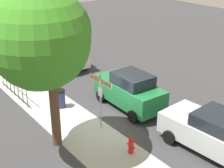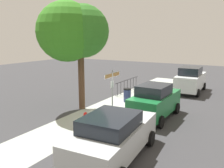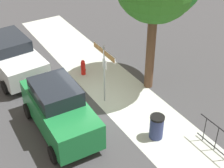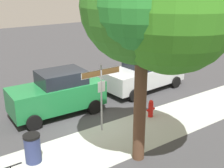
{
  "view_description": "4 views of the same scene",
  "coord_description": "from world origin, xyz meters",
  "px_view_note": "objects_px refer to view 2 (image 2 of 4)",
  "views": [
    {
      "loc": [
        -10.91,
        8.02,
        8.07
      ],
      "look_at": [
        -0.39,
        -0.05,
        2.22
      ],
      "focal_mm": 51.68,
      "sensor_mm": 36.0,
      "label": 1
    },
    {
      "loc": [
        -11.87,
        -6.43,
        4.54
      ],
      "look_at": [
        -0.24,
        0.35,
        1.89
      ],
      "focal_mm": 37.88,
      "sensor_mm": 36.0,
      "label": 2
    },
    {
      "loc": [
        10.15,
        -5.46,
        8.81
      ],
      "look_at": [
        0.9,
        0.16,
        1.54
      ],
      "focal_mm": 54.02,
      "sensor_mm": 36.0,
      "label": 3
    },
    {
      "loc": [
        5.36,
        8.91,
        5.51
      ],
      "look_at": [
        -0.28,
        0.88,
        2.05
      ],
      "focal_mm": 45.71,
      "sensor_mm": 36.0,
      "label": 4
    }
  ],
  "objects_px": {
    "car_green": "(155,101)",
    "fire_hydrant": "(85,120)",
    "trash_bin": "(127,95)",
    "car_silver": "(113,135)",
    "shade_tree": "(75,31)",
    "street_sign": "(112,83)",
    "car_white": "(191,80)"
  },
  "relations": [
    {
      "from": "street_sign",
      "to": "trash_bin",
      "type": "xyz_separation_m",
      "value": [
        2.99,
        0.5,
        -1.44
      ]
    },
    {
      "from": "shade_tree",
      "to": "car_silver",
      "type": "height_order",
      "value": "shade_tree"
    },
    {
      "from": "shade_tree",
      "to": "fire_hydrant",
      "type": "height_order",
      "value": "shade_tree"
    },
    {
      "from": "trash_bin",
      "to": "car_silver",
      "type": "bearing_deg",
      "value": -157.18
    },
    {
      "from": "fire_hydrant",
      "to": "car_white",
      "type": "bearing_deg",
      "value": -15.07
    },
    {
      "from": "car_white",
      "to": "trash_bin",
      "type": "distance_m",
      "value": 6.32
    },
    {
      "from": "car_silver",
      "to": "trash_bin",
      "type": "height_order",
      "value": "car_silver"
    },
    {
      "from": "car_silver",
      "to": "fire_hydrant",
      "type": "xyz_separation_m",
      "value": [
        2.07,
        2.85,
        -0.52
      ]
    },
    {
      "from": "shade_tree",
      "to": "car_white",
      "type": "bearing_deg",
      "value": -32.27
    },
    {
      "from": "car_silver",
      "to": "car_white",
      "type": "height_order",
      "value": "car_white"
    },
    {
      "from": "car_white",
      "to": "trash_bin",
      "type": "xyz_separation_m",
      "value": [
        -5.41,
        3.21,
        -0.57
      ]
    },
    {
      "from": "street_sign",
      "to": "fire_hydrant",
      "type": "bearing_deg",
      "value": 175.31
    },
    {
      "from": "shade_tree",
      "to": "car_green",
      "type": "bearing_deg",
      "value": -80.84
    },
    {
      "from": "car_silver",
      "to": "car_white",
      "type": "relative_size",
      "value": 1.07
    },
    {
      "from": "street_sign",
      "to": "trash_bin",
      "type": "relative_size",
      "value": 2.76
    },
    {
      "from": "car_green",
      "to": "car_white",
      "type": "xyz_separation_m",
      "value": [
        7.67,
        -0.32,
        0.08
      ]
    },
    {
      "from": "street_sign",
      "to": "car_silver",
      "type": "bearing_deg",
      "value": -149.46
    },
    {
      "from": "street_sign",
      "to": "car_white",
      "type": "xyz_separation_m",
      "value": [
        8.4,
        -2.72,
        -0.87
      ]
    },
    {
      "from": "car_green",
      "to": "fire_hydrant",
      "type": "xyz_separation_m",
      "value": [
        -3.15,
        2.59,
        -0.6
      ]
    },
    {
      "from": "car_white",
      "to": "car_green",
      "type": "bearing_deg",
      "value": 176.94
    },
    {
      "from": "car_silver",
      "to": "car_green",
      "type": "height_order",
      "value": "car_green"
    },
    {
      "from": "car_white",
      "to": "fire_hydrant",
      "type": "height_order",
      "value": "car_white"
    },
    {
      "from": "street_sign",
      "to": "car_silver",
      "type": "relative_size",
      "value": 0.56
    },
    {
      "from": "car_green",
      "to": "fire_hydrant",
      "type": "bearing_deg",
      "value": 142.09
    },
    {
      "from": "street_sign",
      "to": "trash_bin",
      "type": "distance_m",
      "value": 3.36
    },
    {
      "from": "fire_hydrant",
      "to": "trash_bin",
      "type": "distance_m",
      "value": 5.42
    },
    {
      "from": "shade_tree",
      "to": "car_silver",
      "type": "bearing_deg",
      "value": -129.83
    },
    {
      "from": "car_silver",
      "to": "car_green",
      "type": "relative_size",
      "value": 1.16
    },
    {
      "from": "shade_tree",
      "to": "fire_hydrant",
      "type": "bearing_deg",
      "value": -133.79
    },
    {
      "from": "car_green",
      "to": "fire_hydrant",
      "type": "height_order",
      "value": "car_green"
    },
    {
      "from": "shade_tree",
      "to": "car_silver",
      "type": "distance_m",
      "value": 7.97
    },
    {
      "from": "car_white",
      "to": "trash_bin",
      "type": "height_order",
      "value": "car_white"
    }
  ]
}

